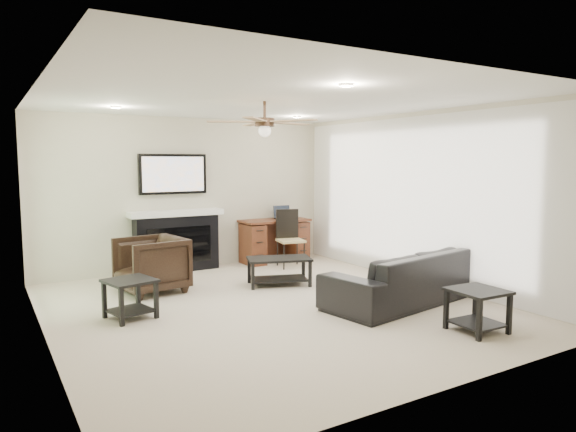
% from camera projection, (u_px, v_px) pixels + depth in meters
% --- Properties ---
extents(room_shell, '(5.50, 5.54, 2.52)m').
position_uv_depth(room_shell, '(279.00, 169.00, 6.31)').
color(room_shell, beige).
rests_on(room_shell, ground).
extents(sofa, '(2.36, 1.23, 0.66)m').
position_uv_depth(sofa, '(404.00, 277.00, 6.50)').
color(sofa, black).
rests_on(sofa, ground).
extents(armchair, '(0.93, 0.91, 0.76)m').
position_uv_depth(armchair, '(151.00, 265.00, 6.99)').
color(armchair, black).
rests_on(armchair, ground).
extents(coffee_table, '(1.02, 0.77, 0.40)m').
position_uv_depth(coffee_table, '(279.00, 271.00, 7.42)').
color(coffee_table, black).
rests_on(coffee_table, ground).
extents(end_table_near, '(0.54, 0.54, 0.45)m').
position_uv_depth(end_table_near, '(477.00, 311.00, 5.37)').
color(end_table_near, black).
rests_on(end_table_near, ground).
extents(end_table_left, '(0.60, 0.60, 0.45)m').
position_uv_depth(end_table_left, '(130.00, 299.00, 5.83)').
color(end_table_left, black).
rests_on(end_table_left, ground).
extents(fireplace_unit, '(1.52, 0.34, 1.91)m').
position_uv_depth(fireplace_unit, '(176.00, 213.00, 8.28)').
color(fireplace_unit, black).
rests_on(fireplace_unit, ground).
extents(desk, '(1.22, 0.56, 0.76)m').
position_uv_depth(desk, '(275.00, 241.00, 9.15)').
color(desk, '#3B1B0E').
rests_on(desk, ground).
extents(desk_chair, '(0.51, 0.52, 0.97)m').
position_uv_depth(desk_chair, '(291.00, 239.00, 8.67)').
color(desk_chair, black).
rests_on(desk_chair, ground).
extents(laptop, '(0.33, 0.24, 0.23)m').
position_uv_depth(laptop, '(285.00, 213.00, 9.18)').
color(laptop, black).
rests_on(laptop, desk).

